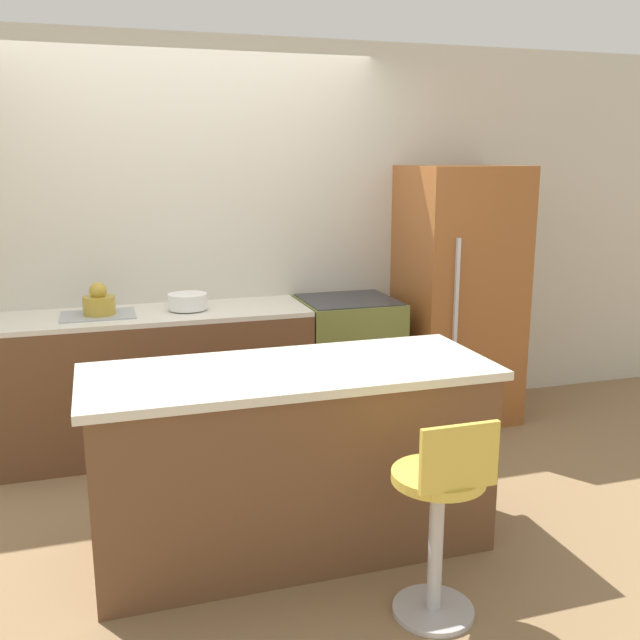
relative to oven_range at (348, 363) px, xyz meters
name	(u,v)px	position (x,y,z in m)	size (l,w,h in m)	color
ground_plane	(213,460)	(-1.00, -0.32, -0.45)	(14.00, 14.00, 0.00)	#8E704C
wall_back	(191,240)	(-1.00, 0.33, 0.85)	(8.00, 0.06, 2.60)	beige
back_counter	(158,381)	(-1.29, 0.00, 0.00)	(1.91, 0.60, 0.90)	brown
kitchen_island	(291,458)	(-0.79, -1.41, 0.00)	(1.89, 0.74, 0.89)	brown
oven_range	(348,363)	(0.00, 0.00, 0.00)	(0.64, 0.61, 0.90)	olive
refrigerator	(458,295)	(0.80, -0.04, 0.44)	(0.74, 0.71, 1.78)	#995628
stool_chair	(440,517)	(-0.38, -2.13, 0.00)	(0.37, 0.37, 0.88)	#B7B7BC
kettle	(99,302)	(-1.61, 0.00, 0.53)	(0.19, 0.19, 0.20)	#B29333
mixing_bowl	(188,301)	(-1.08, 0.00, 0.50)	(0.25, 0.25, 0.10)	white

